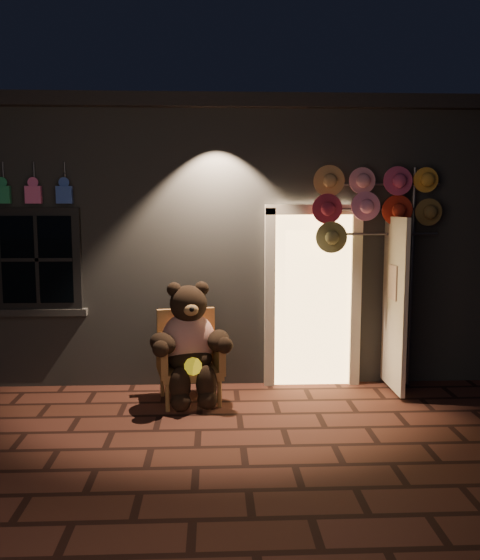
{
  "coord_description": "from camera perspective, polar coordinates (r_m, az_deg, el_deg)",
  "views": [
    {
      "loc": [
        0.15,
        -5.56,
        2.19
      ],
      "look_at": [
        0.45,
        1.0,
        1.35
      ],
      "focal_mm": 38.0,
      "sensor_mm": 36.0,
      "label": 1
    }
  ],
  "objects": [
    {
      "name": "ground",
      "position": [
        5.98,
        -4.02,
        -14.21
      ],
      "size": [
        60.0,
        60.0,
        0.0
      ],
      "primitive_type": "plane",
      "color": "#4E271D",
      "rests_on": "ground"
    },
    {
      "name": "teddy_bear",
      "position": [
        6.55,
        -4.89,
        -6.07
      ],
      "size": [
        0.95,
        0.81,
        1.33
      ],
      "rotation": [
        0.0,
        0.0,
        0.18
      ],
      "color": "#B82B13",
      "rests_on": "ground"
    },
    {
      "name": "hat_rack",
      "position": [
        7.1,
        12.94,
        7.24
      ],
      "size": [
        1.49,
        0.22,
        2.64
      ],
      "color": "#59595E",
      "rests_on": "ground"
    },
    {
      "name": "wicker_armchair",
      "position": [
        6.72,
        -4.96,
        -7.28
      ],
      "size": [
        0.79,
        0.74,
        1.01
      ],
      "rotation": [
        0.0,
        0.0,
        0.18
      ],
      "color": "#A1673E",
      "rests_on": "ground"
    },
    {
      "name": "shop_building",
      "position": [
        9.57,
        -3.53,
        4.55
      ],
      "size": [
        7.3,
        5.95,
        3.51
      ],
      "color": "slate",
      "rests_on": "ground"
    }
  ]
}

